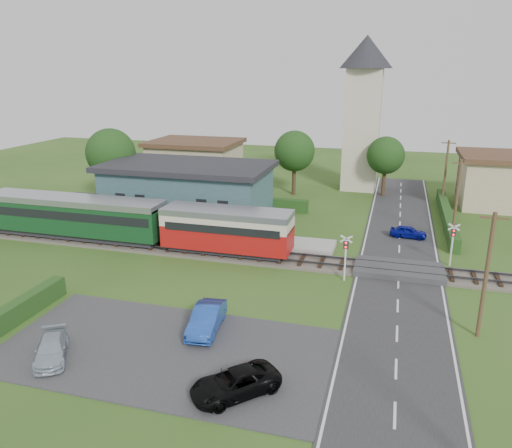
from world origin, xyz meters
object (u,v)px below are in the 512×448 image
(house_west, at_px, (195,162))
(crossing_signal_far, at_px, (453,238))
(equipment_hut, at_px, (81,209))
(pedestrian_near, at_px, (247,226))
(train, at_px, (42,212))
(crossing_signal_near, at_px, (346,251))
(car_park_silver, at_px, (51,349))
(car_on_road, at_px, (408,232))
(car_park_blue, at_px, (207,319))
(station_building, at_px, (188,190))
(house_east, at_px, (502,180))
(car_park_dark, at_px, (235,383))
(church_tower, at_px, (364,102))
(pedestrian_far, at_px, (119,216))

(house_west, relative_size, crossing_signal_far, 3.30)
(equipment_hut, height_order, house_west, house_west)
(crossing_signal_far, distance_m, pedestrian_near, 16.03)
(train, height_order, crossing_signal_far, train)
(crossing_signal_near, bearing_deg, car_park_silver, -133.01)
(car_on_road, distance_m, pedestrian_near, 13.86)
(car_park_blue, bearing_deg, station_building, 109.08)
(crossing_signal_far, height_order, car_park_blue, crossing_signal_far)
(crossing_signal_near, height_order, crossing_signal_far, same)
(station_building, distance_m, house_east, 32.70)
(crossing_signal_far, relative_size, car_park_dark, 0.81)
(church_tower, xyz_separation_m, car_on_road, (5.68, -17.83, -9.66))
(crossing_signal_near, bearing_deg, crossing_signal_far, 33.69)
(house_west, bearing_deg, car_on_road, -30.01)
(train, xyz_separation_m, car_park_dark, (22.82, -16.50, -1.53))
(church_tower, relative_size, crossing_signal_far, 5.37)
(church_tower, distance_m, pedestrian_far, 31.00)
(pedestrian_near, bearing_deg, crossing_signal_near, 140.86)
(house_east, xyz_separation_m, car_park_blue, (-20.13, -33.50, -2.04))
(station_building, distance_m, train, 13.22)
(pedestrian_near, bearing_deg, church_tower, -113.18)
(house_west, distance_m, crossing_signal_near, 33.22)
(train, bearing_deg, car_park_blue, -30.48)
(crossing_signal_far, bearing_deg, crossing_signal_near, -146.31)
(crossing_signal_far, bearing_deg, train, -175.89)
(car_on_road, relative_size, car_park_blue, 0.74)
(car_on_road, relative_size, car_park_dark, 0.75)
(car_on_road, relative_size, pedestrian_near, 1.68)
(car_park_silver, bearing_deg, crossing_signal_far, 11.92)
(crossing_signal_far, height_order, pedestrian_far, crossing_signal_far)
(car_park_silver, xyz_separation_m, car_park_dark, (9.67, -0.24, 0.05))
(train, xyz_separation_m, house_east, (39.67, 22.00, 0.62))
(church_tower, distance_m, car_on_road, 21.06)
(train, bearing_deg, house_west, 78.51)
(equipment_hut, distance_m, car_park_dark, 28.92)
(church_tower, bearing_deg, equipment_hut, -135.25)
(house_east, distance_m, car_park_dark, 42.08)
(equipment_hut, relative_size, pedestrian_near, 1.41)
(equipment_hut, xyz_separation_m, train, (-1.67, -3.20, 0.43))
(car_park_silver, bearing_deg, car_park_blue, 5.77)
(pedestrian_near, bearing_deg, car_park_silver, 73.10)
(house_east, bearing_deg, car_on_road, -123.99)
(car_park_blue, distance_m, car_park_dark, 5.98)
(car_park_silver, height_order, car_park_dark, car_park_dark)
(pedestrian_near, bearing_deg, car_park_blue, 93.41)
(pedestrian_far, bearing_deg, car_park_blue, -128.18)
(church_tower, relative_size, house_west, 1.63)
(car_park_dark, bearing_deg, house_west, 159.11)
(car_park_silver, bearing_deg, house_west, 71.27)
(church_tower, bearing_deg, crossing_signal_near, -87.18)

